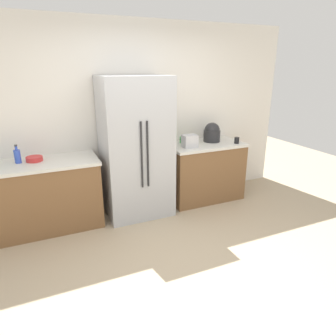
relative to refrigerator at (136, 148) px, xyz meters
name	(u,v)px	position (x,y,z in m)	size (l,w,h in m)	color
ground_plane	(187,266)	(0.07, -1.43, -0.95)	(10.14, 10.14, 0.00)	tan
kitchen_back_panel	(131,117)	(0.07, 0.42, 0.36)	(5.07, 0.10, 2.61)	silver
counter_left	(38,196)	(-1.29, 0.04, -0.50)	(1.52, 0.66, 0.89)	brown
counter_right	(204,171)	(1.11, 0.04, -0.50)	(1.17, 0.66, 0.89)	brown
refrigerator	(136,148)	(0.00, 0.00, 0.00)	(0.89, 0.72, 1.89)	#B2B5BA
toaster	(190,141)	(0.79, -0.07, 0.04)	(0.21, 0.16, 0.18)	silver
rice_cooker	(212,133)	(1.26, 0.11, 0.08)	(0.26, 0.26, 0.29)	#262628
bottle_a	(17,156)	(-1.45, 0.11, 0.03)	(0.07, 0.07, 0.22)	blue
cup_a	(193,139)	(0.99, 0.21, -0.01)	(0.08, 0.08, 0.09)	yellow
cup_b	(182,140)	(0.81, 0.21, -0.01)	(0.08, 0.08, 0.09)	green
cup_c	(237,140)	(1.55, -0.15, -0.01)	(0.07, 0.07, 0.09)	black
bowl_a	(34,159)	(-1.27, 0.11, -0.03)	(0.20, 0.20, 0.06)	red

